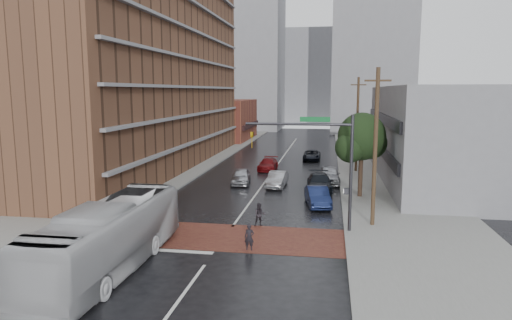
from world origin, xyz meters
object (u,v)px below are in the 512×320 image
(car_travel_c, at_px, (268,164))
(pedestrian_a, at_px, (249,237))
(car_parked_mid, at_px, (319,183))
(car_travel_a, at_px, (241,176))
(suv_travel, at_px, (312,155))
(car_travel_b, at_px, (277,179))
(car_parked_far, at_px, (329,175))
(car_parked_near, at_px, (318,196))
(transit_bus, at_px, (110,237))
(pedestrian_b, at_px, (260,215))

(car_travel_c, bearing_deg, pedestrian_a, -82.64)
(pedestrian_a, bearing_deg, car_parked_mid, 77.39)
(car_travel_a, relative_size, suv_travel, 0.94)
(car_travel_b, distance_m, car_parked_mid, 3.95)
(car_travel_b, height_order, car_parked_far, car_parked_far)
(car_parked_mid, bearing_deg, car_travel_b, 160.63)
(car_travel_c, xyz_separation_m, car_parked_near, (5.80, -14.92, 0.08))
(car_parked_mid, bearing_deg, pedestrian_a, -105.91)
(car_parked_near, height_order, car_parked_mid, car_parked_mid)
(transit_bus, distance_m, car_parked_mid, 21.57)
(pedestrian_a, height_order, pedestrian_b, pedestrian_b)
(suv_travel, xyz_separation_m, car_parked_mid, (1.38, -17.79, 0.12))
(transit_bus, xyz_separation_m, car_travel_c, (3.69, 29.04, -1.02))
(car_travel_a, xyz_separation_m, suv_travel, (5.91, 15.85, -0.09))
(car_travel_a, bearing_deg, car_travel_b, -19.96)
(car_parked_far, bearing_deg, car_travel_c, 134.69)
(suv_travel, bearing_deg, transit_bus, -101.74)
(car_travel_a, bearing_deg, suv_travel, 63.46)
(transit_bus, height_order, car_parked_near, transit_bus)
(pedestrian_b, bearing_deg, car_travel_c, 82.31)
(car_travel_a, height_order, suv_travel, car_travel_a)
(pedestrian_b, height_order, car_parked_mid, pedestrian_b)
(car_parked_near, bearing_deg, car_parked_far, 74.36)
(car_travel_b, distance_m, car_parked_near, 7.36)
(car_travel_a, distance_m, car_travel_b, 3.59)
(car_travel_a, bearing_deg, car_parked_near, -50.57)
(car_parked_mid, bearing_deg, car_parked_near, -93.67)
(car_parked_far, bearing_deg, pedestrian_a, -104.75)
(car_parked_near, bearing_deg, suv_travel, 83.14)
(car_parked_near, bearing_deg, car_travel_a, 125.22)
(car_travel_b, relative_size, suv_travel, 0.94)
(car_travel_a, height_order, car_parked_far, car_parked_far)
(suv_travel, bearing_deg, pedestrian_a, -92.85)
(pedestrian_b, height_order, car_travel_b, pedestrian_b)
(pedestrian_b, distance_m, car_parked_mid, 11.63)
(suv_travel, bearing_deg, pedestrian_b, -93.63)
(car_travel_c, bearing_deg, car_parked_far, -41.07)
(suv_travel, distance_m, car_parked_near, 23.06)
(transit_bus, relative_size, suv_travel, 2.66)
(pedestrian_b, xyz_separation_m, suv_travel, (2.13, 28.87, -0.13))
(suv_travel, relative_size, car_parked_far, 0.94)
(pedestrian_a, relative_size, suv_travel, 0.32)
(pedestrian_a, xyz_separation_m, car_parked_far, (4.20, 19.11, 0.09))
(transit_bus, bearing_deg, pedestrian_a, 31.61)
(car_parked_near, distance_m, car_parked_mid, 5.23)
(car_travel_a, height_order, car_travel_b, car_travel_a)
(pedestrian_a, relative_size, car_parked_mid, 0.28)
(car_travel_b, relative_size, car_parked_near, 0.96)
(pedestrian_a, relative_size, car_travel_a, 0.34)
(car_travel_c, xyz_separation_m, car_parked_far, (6.62, -6.17, 0.17))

